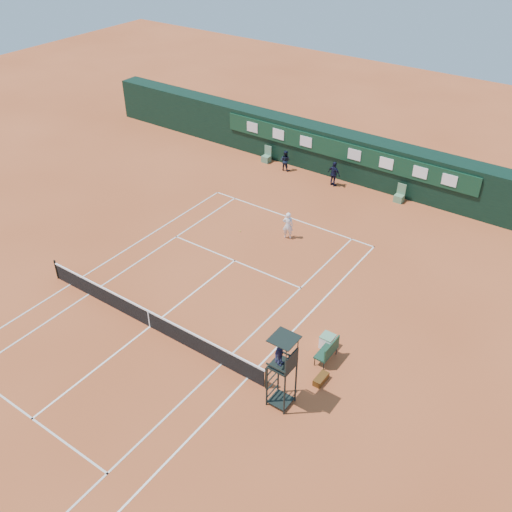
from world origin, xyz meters
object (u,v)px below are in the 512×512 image
Objects in this scene: cooler at (327,341)px; player at (288,225)px; tennis_net at (149,318)px; player_bench at (329,350)px; umpire_chair at (282,357)px.

player is (-6.16, 6.44, 0.49)m from cooler.
player reaches higher than tennis_net.
player_bench is 0.90m from cooler.
tennis_net reaches higher than cooler.
player_bench is at bearing -59.03° from cooler.
tennis_net is at bearing 60.24° from player.
player_bench is 9.75m from player.
cooler is at bearing 25.75° from tennis_net.
tennis_net and player_bench have the same top height.
player_bench is (0.39, 3.06, -1.86)m from umpire_chair.
umpire_chair is 2.09× the size of player.
tennis_net is 9.99m from player.
player is (1.08, 9.93, 0.31)m from tennis_net.
umpire_chair is at bearing -97.29° from player_bench.
cooler is 8.92m from player.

